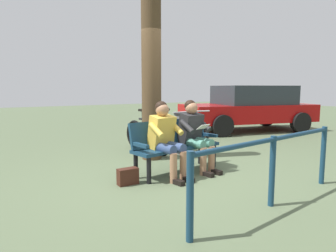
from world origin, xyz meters
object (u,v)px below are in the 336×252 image
Objects in this scene: person_companion at (166,136)px; bicycle_green at (192,131)px; handbag at (128,176)px; parked_car at (249,107)px; bicycle_orange at (170,134)px; tree_trunk at (151,79)px; person_reading at (195,132)px; bicycle_purple at (148,136)px; litter_bin at (183,133)px; bench at (174,142)px.

person_companion is 2.65m from bicycle_green.
parked_car reaches higher than handbag.
tree_trunk is at bearing -59.78° from bicycle_orange.
handbag is at bearing -7.22° from person_companion.
person_reading is 0.72× the size of bicycle_purple.
person_companion is 1.81m from litter_bin.
tree_trunk is at bearing -117.72° from person_companion.
bicycle_purple is at bearing -41.74° from litter_bin.
bicycle_green is 0.65m from bicycle_orange.
bench is at bearing 49.93° from litter_bin.
person_reading is 2.17m from bicycle_green.
tree_trunk is (0.21, -1.14, 0.90)m from person_reading.
bench is 0.99× the size of bicycle_purple.
person_reading is at bearing 64.13° from litter_bin.
tree_trunk reaches higher than bicycle_orange.
litter_bin is at bearing -5.74° from bicycle_orange.
bicycle_orange reaches higher than bench.
handbag is at bearing 35.32° from litter_bin.
bicycle_green is 0.37× the size of parked_car.
litter_bin is (-0.59, -1.22, -0.23)m from person_reading.
bicycle_orange is at bearing -143.50° from tree_trunk.
bicycle_purple is at bearing -118.08° from person_companion.
bench is at bearing -31.14° from bicycle_green.
bicycle_orange reaches higher than handbag.
bicycle_purple is (1.22, 0.02, 0.00)m from bicycle_green.
bench is 1.38× the size of person_reading.
parked_car is (-5.70, -3.07, 0.65)m from handbag.
parked_car is (-5.04, -3.05, 0.11)m from person_companion.
parked_car is at bearing 101.56° from bicycle_orange.
bicycle_orange is at bearing 32.02° from parked_car.
tree_trunk is at bearing 35.68° from parked_car.
bench is at bearing 45.09° from parked_car.
person_reading is at bearing -25.04° from bicycle_orange.
litter_bin is (-1.88, -1.33, 0.31)m from handbag.
person_companion is 1.97m from bicycle_purple.
bicycle_purple is (-1.30, -1.85, 0.24)m from handbag.
tree_trunk is at bearing -27.75° from bicycle_purple.
person_companion is 0.38× the size of tree_trunk.
litter_bin is 0.52× the size of bicycle_purple.
tree_trunk is (-0.42, -1.23, 0.90)m from person_companion.
bicycle_green is (-1.57, -1.64, -0.15)m from bench.
bicycle_orange reaches higher than litter_bin.
handbag is at bearing 4.72° from bench.
litter_bin is at bearing -124.68° from person_reading.
person_companion reaches higher than bicycle_green.
tree_trunk is at bearing -130.83° from handbag.
bicycle_orange is 4.04m from parked_car.
bicycle_green reaches higher than handbag.
tree_trunk reaches higher than bicycle_green.
parked_car is at bearing -154.96° from person_reading.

